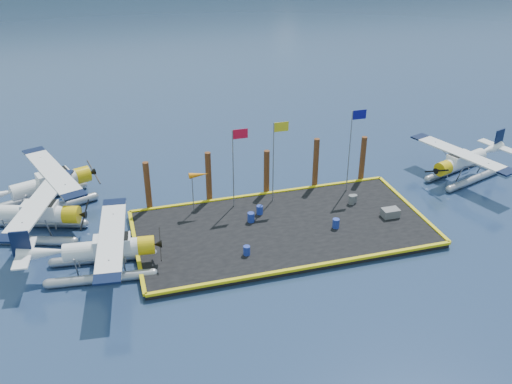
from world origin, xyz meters
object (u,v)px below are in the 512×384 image
at_px(flagpole_red, 236,156).
at_px(drum_2, 352,200).
at_px(seaplane_c, 49,186).
at_px(drum_0, 260,210).
at_px(seaplane_b, 36,216).
at_px(piling_4, 362,160).
at_px(crate, 390,213).
at_px(seaplane_a, 107,251).
at_px(drum_4, 354,199).
at_px(piling_0, 148,187).
at_px(drum_5, 251,217).
at_px(windsock, 198,176).
at_px(flagpole_yellow, 276,150).
at_px(piling_1, 209,179).
at_px(drum_1, 336,223).
at_px(piling_2, 267,174).
at_px(drum_3, 247,250).
at_px(seaplane_d, 462,163).
at_px(piling_3, 316,164).
at_px(flagpole_blue, 353,139).

bearing_deg(flagpole_red, drum_2, -14.08).
xyz_separation_m(seaplane_c, drum_0, (14.46, -6.36, -0.86)).
xyz_separation_m(seaplane_b, piling_4, (24.72, 1.22, 0.46)).
height_order(seaplane_b, flagpole_red, flagpole_red).
bearing_deg(crate, seaplane_a, -178.07).
height_order(drum_4, piling_0, piling_0).
xyz_separation_m(seaplane_c, drum_5, (13.56, -7.23, -0.84)).
bearing_deg(windsock, drum_0, -22.31).
xyz_separation_m(flagpole_yellow, piling_1, (-4.70, 1.60, -2.41)).
height_order(drum_1, piling_2, piling_2).
relative_size(seaplane_b, flagpole_red, 1.64).
xyz_separation_m(drum_5, windsock, (-3.13, 2.52, 2.48)).
distance_m(drum_2, piling_1, 10.72).
height_order(drum_1, drum_3, drum_1).
height_order(seaplane_d, piling_0, piling_0).
height_order(drum_5, piling_1, piling_1).
bearing_deg(drum_3, drum_1, 12.35).
relative_size(drum_4, piling_1, 0.14).
distance_m(seaplane_d, piling_4, 8.28).
relative_size(piling_1, piling_4, 1.05).
xyz_separation_m(flagpole_red, piling_3, (6.79, 1.60, -2.25)).
height_order(seaplane_c, piling_4, piling_4).
xyz_separation_m(seaplane_d, flagpole_blue, (-9.90, 0.05, 3.25)).
relative_size(drum_0, piling_0, 0.16).
bearing_deg(drum_5, seaplane_c, 151.93).
bearing_deg(piling_3, piling_4, 0.00).
relative_size(seaplane_c, drum_5, 14.60).
relative_size(seaplane_c, flagpole_blue, 1.56).
height_order(drum_2, piling_3, piling_3).
distance_m(drum_1, windsock, 10.16).
height_order(flagpole_blue, windsock, flagpole_blue).
xyz_separation_m(seaplane_d, drum_1, (-13.09, -4.87, -0.70)).
height_order(drum_0, drum_4, drum_0).
xyz_separation_m(drum_5, crate, (9.74, -2.07, -0.05)).
bearing_deg(seaplane_a, seaplane_b, -135.89).
distance_m(flagpole_yellow, piling_0, 9.67).
relative_size(seaplane_d, crate, 7.69).
bearing_deg(drum_3, flagpole_yellow, 58.17).
bearing_deg(flagpole_blue, windsock, 180.00).
bearing_deg(piling_1, drum_3, -84.83).
height_order(drum_5, flagpole_blue, flagpole_blue).
relative_size(drum_4, piling_3, 0.14).
xyz_separation_m(drum_2, flagpole_red, (-8.27, 2.08, 3.66)).
xyz_separation_m(drum_1, drum_2, (2.48, 2.85, 0.00)).
bearing_deg(piling_3, drum_0, -149.45).
bearing_deg(piling_4, drum_5, -158.39).
distance_m(drum_1, piling_3, 6.75).
distance_m(drum_1, flagpole_red, 8.44).
height_order(drum_2, piling_4, piling_4).
xyz_separation_m(seaplane_b, drum_0, (15.21, -2.03, -0.81)).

